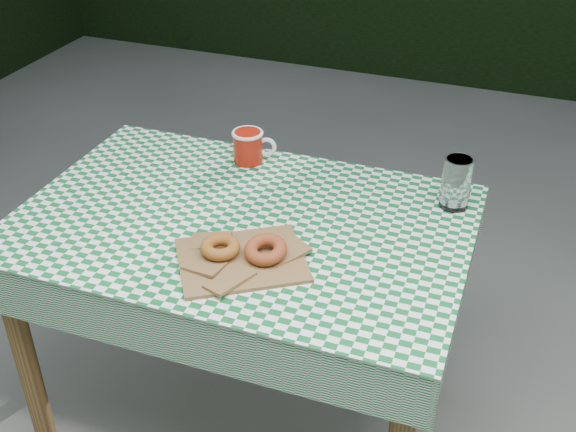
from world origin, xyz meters
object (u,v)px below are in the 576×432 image
(table, at_px, (246,328))
(paper_bag, at_px, (241,259))
(drinking_glass, at_px, (456,183))
(coffee_mug, at_px, (248,147))

(table, bearing_deg, paper_bag, -66.79)
(table, xyz_separation_m, paper_bag, (0.08, -0.17, 0.39))
(paper_bag, xyz_separation_m, drinking_glass, (0.44, 0.44, 0.06))
(table, height_order, coffee_mug, coffee_mug)
(coffee_mug, relative_size, drinking_glass, 1.22)
(drinking_glass, bearing_deg, table, -152.68)
(table, bearing_deg, coffee_mug, 109.52)
(coffee_mug, bearing_deg, paper_bag, -87.43)
(coffee_mug, height_order, drinking_glass, drinking_glass)
(paper_bag, height_order, drinking_glass, drinking_glass)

